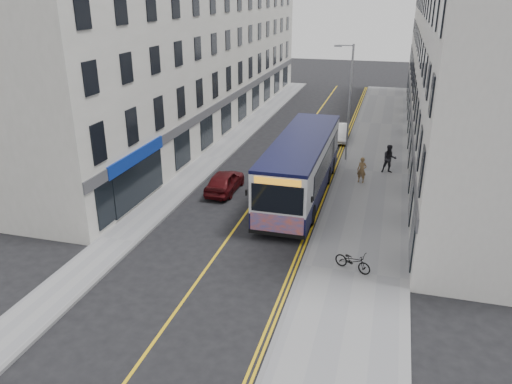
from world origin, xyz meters
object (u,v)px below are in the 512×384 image
Objects in this scene: city_bus at (301,165)px; bicycle at (353,261)px; car_white at (340,132)px; pedestrian_near at (362,170)px; car_maroon at (225,181)px; streetlamp at (349,99)px; pedestrian_far at (389,159)px.

bicycle is (3.75, -7.85, -1.37)m from city_bus.
pedestrian_near is at bearing -80.57° from car_white.
car_maroon is at bearing -141.19° from pedestrian_near.
car_white is 14.08m from car_maroon.
pedestrian_near reaches higher than bicycle.
pedestrian_near reaches higher than car_maroon.
car_white is at bearing 100.41° from streetlamp.
car_maroon is at bearing -117.08° from car_white.
car_white is at bearing 105.74° from pedestrian_far.
car_maroon is (-9.34, -5.74, -0.40)m from pedestrian_far.
city_bus reaches higher than car_white.
pedestrian_far is (1.58, 2.28, 0.14)m from pedestrian_near.
streetlamp is at bearing 133.42° from pedestrian_far.
streetlamp is 15.70m from bicycle.
streetlamp is 0.66× the size of city_bus.
car_white is (-0.97, 5.28, -3.75)m from streetlamp.
city_bus is 4.52m from pedestrian_near.
streetlamp reaches higher than car_white.
car_maroon reaches higher than car_white.
streetlamp is 2.06× the size of car_maroon.
pedestrian_far reaches higher than pedestrian_near.
streetlamp is 7.86m from city_bus.
streetlamp is 2.08× the size of car_white.
car_maroon is (-4.49, -0.50, -1.27)m from city_bus.
car_maroon is (-5.31, -13.03, 0.03)m from car_white.
pedestrian_near is 2.78m from pedestrian_far.
streetlamp reaches higher than pedestrian_near.
pedestrian_far is (4.84, 5.24, -0.87)m from city_bus.
pedestrian_near is at bearing -71.03° from streetlamp.
city_bus reaches higher than pedestrian_far.
bicycle is 10.82m from pedestrian_near.
pedestrian_near is at bearing -137.77° from pedestrian_far.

